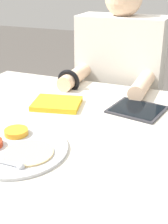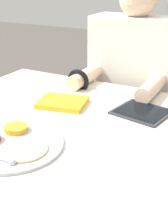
{
  "view_description": "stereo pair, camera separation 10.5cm",
  "coord_description": "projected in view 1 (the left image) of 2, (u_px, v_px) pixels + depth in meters",
  "views": [
    {
      "loc": [
        0.37,
        -0.86,
        1.25
      ],
      "look_at": [
        0.01,
        0.03,
        0.82
      ],
      "focal_mm": 50.0,
      "sensor_mm": 36.0,
      "label": 1
    },
    {
      "loc": [
        0.47,
        -0.82,
        1.25
      ],
      "look_at": [
        0.01,
        0.03,
        0.82
      ],
      "focal_mm": 50.0,
      "sensor_mm": 36.0,
      "label": 2
    }
  ],
  "objects": [
    {
      "name": "dining_table",
      "position": [
        78.0,
        217.0,
        1.21
      ],
      "size": [
        1.27,
        1.02,
        0.76
      ],
      "color": "beige",
      "rests_on": "ground_plane"
    },
    {
      "name": "thali_tray",
      "position": [
        15.0,
        148.0,
        0.94
      ],
      "size": [
        0.32,
        0.32,
        0.03
      ],
      "color": "#B7BABF",
      "rests_on": "dining_table"
    },
    {
      "name": "red_notebook",
      "position": [
        57.0,
        104.0,
        1.25
      ],
      "size": [
        0.21,
        0.19,
        0.02
      ],
      "color": "silver",
      "rests_on": "dining_table"
    },
    {
      "name": "tablet_device",
      "position": [
        137.0,
        109.0,
        1.21
      ],
      "size": [
        0.23,
        0.21,
        0.01
      ],
      "color": "#28282D",
      "rests_on": "dining_table"
    },
    {
      "name": "person_diner",
      "position": [
        118.0,
        107.0,
        1.71
      ],
      "size": [
        0.43,
        0.46,
        1.23
      ],
      "color": "black",
      "rests_on": "ground_plane"
    }
  ]
}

